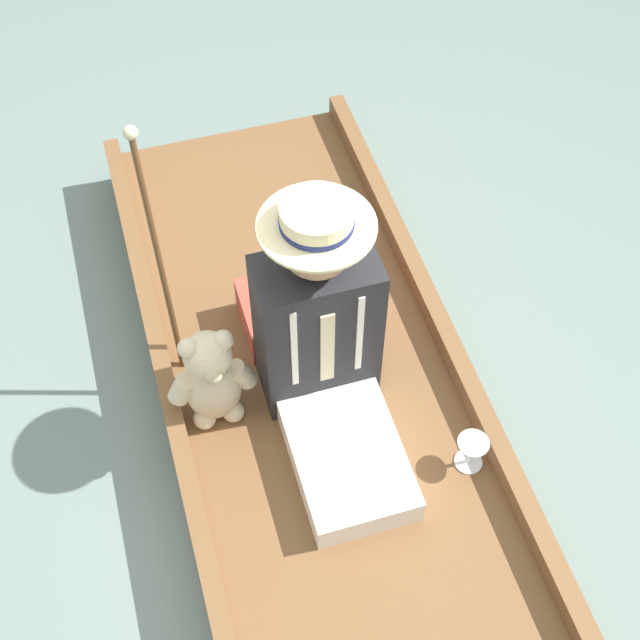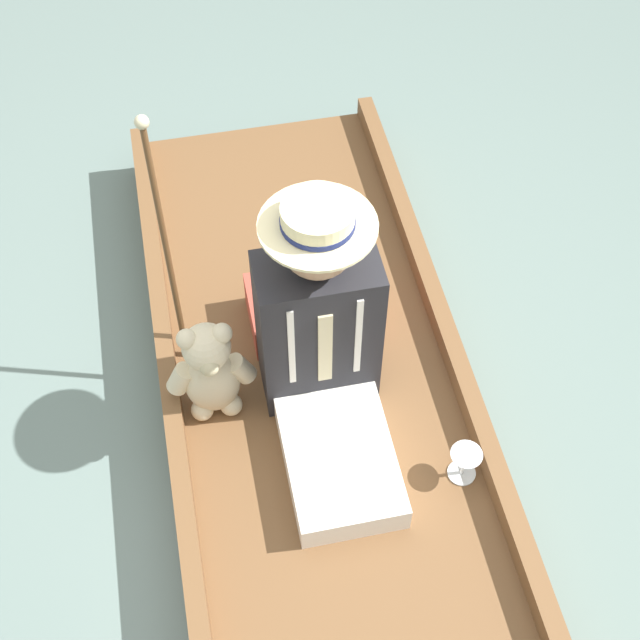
{
  "view_description": "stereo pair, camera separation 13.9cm",
  "coord_description": "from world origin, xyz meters",
  "px_view_note": "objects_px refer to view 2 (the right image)",
  "views": [
    {
      "loc": [
        0.45,
        1.46,
        2.71
      ],
      "look_at": [
        -0.01,
        -0.09,
        0.54
      ],
      "focal_mm": 50.0,
      "sensor_mm": 36.0,
      "label": 1
    },
    {
      "loc": [
        0.31,
        1.49,
        2.71
      ],
      "look_at": [
        -0.01,
        -0.09,
        0.54
      ],
      "focal_mm": 50.0,
      "sensor_mm": 36.0,
      "label": 2
    }
  ],
  "objects_px": {
    "seated_person": "(323,344)",
    "walking_cane": "(163,229)",
    "wine_glass": "(465,459)",
    "teddy_bear": "(211,372)"
  },
  "relations": [
    {
      "from": "seated_person",
      "to": "walking_cane",
      "type": "height_order",
      "value": "walking_cane"
    },
    {
      "from": "wine_glass",
      "to": "walking_cane",
      "type": "distance_m",
      "value": 1.18
    },
    {
      "from": "seated_person",
      "to": "wine_glass",
      "type": "bearing_deg",
      "value": 147.02
    },
    {
      "from": "wine_glass",
      "to": "seated_person",
      "type": "bearing_deg",
      "value": -43.39
    },
    {
      "from": "seated_person",
      "to": "walking_cane",
      "type": "bearing_deg",
      "value": -31.87
    },
    {
      "from": "teddy_bear",
      "to": "walking_cane",
      "type": "xyz_separation_m",
      "value": [
        0.07,
        -0.33,
        0.33
      ]
    },
    {
      "from": "seated_person",
      "to": "walking_cane",
      "type": "distance_m",
      "value": 0.61
    },
    {
      "from": "wine_glass",
      "to": "walking_cane",
      "type": "bearing_deg",
      "value": -42.81
    },
    {
      "from": "wine_glass",
      "to": "teddy_bear",
      "type": "bearing_deg",
      "value": -29.5
    },
    {
      "from": "teddy_bear",
      "to": "walking_cane",
      "type": "bearing_deg",
      "value": -77.49
    }
  ]
}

